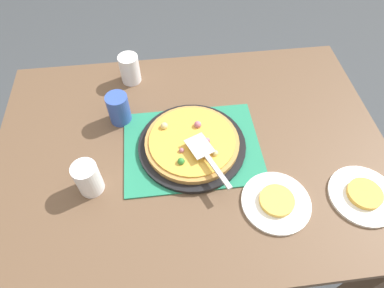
% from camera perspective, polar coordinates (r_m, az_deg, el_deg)
% --- Properties ---
extents(ground_plane, '(8.00, 8.00, 0.00)m').
position_cam_1_polar(ground_plane, '(1.84, 0.00, -14.40)').
color(ground_plane, '#3D4247').
extents(dining_table, '(1.40, 1.00, 0.75)m').
position_cam_1_polar(dining_table, '(1.27, 0.00, -3.47)').
color(dining_table, brown).
rests_on(dining_table, ground_plane).
extents(placemat, '(0.48, 0.36, 0.01)m').
position_cam_1_polar(placemat, '(1.18, 0.00, -0.49)').
color(placemat, '#237F5B').
rests_on(placemat, dining_table).
extents(pizza_pan, '(0.38, 0.38, 0.01)m').
position_cam_1_polar(pizza_pan, '(1.17, 0.00, -0.20)').
color(pizza_pan, black).
rests_on(pizza_pan, placemat).
extents(pizza, '(0.33, 0.33, 0.05)m').
position_cam_1_polar(pizza, '(1.15, -0.01, 0.38)').
color(pizza, '#B78442').
rests_on(pizza, pizza_pan).
extents(plate_near_left, '(0.22, 0.22, 0.01)m').
position_cam_1_polar(plate_near_left, '(1.20, 27.44, -7.90)').
color(plate_near_left, white).
rests_on(plate_near_left, dining_table).
extents(plate_far_right, '(0.22, 0.22, 0.01)m').
position_cam_1_polar(plate_far_right, '(1.09, 14.29, -9.73)').
color(plate_far_right, white).
rests_on(plate_far_right, dining_table).
extents(served_slice_left, '(0.11, 0.11, 0.02)m').
position_cam_1_polar(served_slice_left, '(1.19, 27.67, -7.59)').
color(served_slice_left, gold).
rests_on(served_slice_left, plate_near_left).
extents(served_slice_right, '(0.11, 0.11, 0.02)m').
position_cam_1_polar(served_slice_right, '(1.08, 14.43, -9.42)').
color(served_slice_right, '#EAB747').
rests_on(served_slice_right, plate_far_right).
extents(cup_near, '(0.08, 0.08, 0.12)m').
position_cam_1_polar(cup_near, '(1.24, -12.54, 5.98)').
color(cup_near, '#3351AD').
rests_on(cup_near, dining_table).
extents(cup_far, '(0.08, 0.08, 0.12)m').
position_cam_1_polar(cup_far, '(1.39, -10.70, 12.62)').
color(cup_far, white).
rests_on(cup_far, dining_table).
extents(cup_corner, '(0.08, 0.08, 0.12)m').
position_cam_1_polar(cup_corner, '(1.09, -17.53, -5.67)').
color(cup_corner, white).
rests_on(cup_corner, dining_table).
extents(pizza_server, '(0.13, 0.23, 0.01)m').
position_cam_1_polar(pizza_server, '(1.08, 2.59, -2.13)').
color(pizza_server, silver).
rests_on(pizza_server, pizza).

